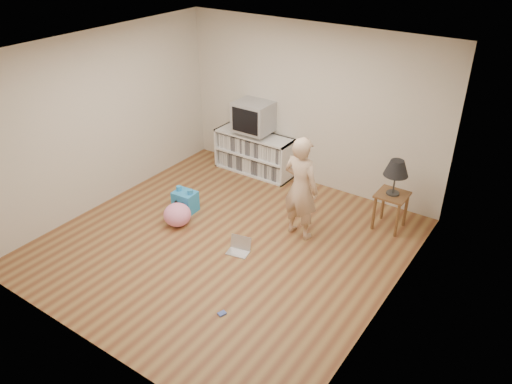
{
  "coord_description": "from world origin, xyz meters",
  "views": [
    {
      "loc": [
        3.53,
        -4.41,
        3.97
      ],
      "look_at": [
        0.24,
        0.4,
        0.7
      ],
      "focal_mm": 35.0,
      "sensor_mm": 36.0,
      "label": 1
    }
  ],
  "objects_px": {
    "crt_tv": "(254,117)",
    "laptop": "(239,248)",
    "plush_pink": "(177,215)",
    "side_table": "(391,202)",
    "media_unit": "(255,153)",
    "dvd_deck": "(254,132)",
    "table_lamp": "(396,169)",
    "person": "(301,188)",
    "plush_blue": "(185,201)"
  },
  "relations": [
    {
      "from": "crt_tv",
      "to": "plush_blue",
      "type": "bearing_deg",
      "value": -93.83
    },
    {
      "from": "dvd_deck",
      "to": "side_table",
      "type": "bearing_deg",
      "value": -8.09
    },
    {
      "from": "dvd_deck",
      "to": "crt_tv",
      "type": "relative_size",
      "value": 0.75
    },
    {
      "from": "side_table",
      "to": "plush_blue",
      "type": "xyz_separation_m",
      "value": [
        -2.71,
        -1.3,
        -0.25
      ]
    },
    {
      "from": "crt_tv",
      "to": "plush_pink",
      "type": "distance_m",
      "value": 2.21
    },
    {
      "from": "media_unit",
      "to": "crt_tv",
      "type": "distance_m",
      "value": 0.67
    },
    {
      "from": "table_lamp",
      "to": "laptop",
      "type": "distance_m",
      "value": 2.38
    },
    {
      "from": "plush_blue",
      "to": "side_table",
      "type": "bearing_deg",
      "value": 22.66
    },
    {
      "from": "side_table",
      "to": "table_lamp",
      "type": "height_order",
      "value": "table_lamp"
    },
    {
      "from": "side_table",
      "to": "table_lamp",
      "type": "relative_size",
      "value": 1.07
    },
    {
      "from": "table_lamp",
      "to": "person",
      "type": "distance_m",
      "value": 1.33
    },
    {
      "from": "table_lamp",
      "to": "plush_pink",
      "type": "bearing_deg",
      "value": -146.72
    },
    {
      "from": "crt_tv",
      "to": "laptop",
      "type": "relative_size",
      "value": 1.82
    },
    {
      "from": "media_unit",
      "to": "laptop",
      "type": "relative_size",
      "value": 4.24
    },
    {
      "from": "media_unit",
      "to": "plush_pink",
      "type": "distance_m",
      "value": 2.06
    },
    {
      "from": "side_table",
      "to": "table_lamp",
      "type": "bearing_deg",
      "value": 0.0
    },
    {
      "from": "person",
      "to": "laptop",
      "type": "relative_size",
      "value": 4.48
    },
    {
      "from": "laptop",
      "to": "plush_blue",
      "type": "bearing_deg",
      "value": 151.49
    },
    {
      "from": "crt_tv",
      "to": "laptop",
      "type": "bearing_deg",
      "value": -60.13
    },
    {
      "from": "crt_tv",
      "to": "dvd_deck",
      "type": "bearing_deg",
      "value": 90.0
    },
    {
      "from": "side_table",
      "to": "plush_blue",
      "type": "distance_m",
      "value": 3.02
    },
    {
      "from": "table_lamp",
      "to": "person",
      "type": "xyz_separation_m",
      "value": [
        -0.97,
        -0.88,
        -0.2
      ]
    },
    {
      "from": "plush_pink",
      "to": "person",
      "type": "bearing_deg",
      "value": 26.7
    },
    {
      "from": "plush_pink",
      "to": "side_table",
      "type": "bearing_deg",
      "value": 33.28
    },
    {
      "from": "media_unit",
      "to": "crt_tv",
      "type": "xyz_separation_m",
      "value": [
        0.0,
        -0.02,
        0.67
      ]
    },
    {
      "from": "media_unit",
      "to": "plush_pink",
      "type": "bearing_deg",
      "value": -88.33
    },
    {
      "from": "person",
      "to": "plush_blue",
      "type": "height_order",
      "value": "person"
    },
    {
      "from": "crt_tv",
      "to": "plush_pink",
      "type": "xyz_separation_m",
      "value": [
        0.06,
        -2.04,
        -0.85
      ]
    },
    {
      "from": "laptop",
      "to": "media_unit",
      "type": "bearing_deg",
      "value": 107.71
    },
    {
      "from": "table_lamp",
      "to": "plush_pink",
      "type": "relative_size",
      "value": 1.3
    },
    {
      "from": "crt_tv",
      "to": "side_table",
      "type": "height_order",
      "value": "crt_tv"
    },
    {
      "from": "media_unit",
      "to": "table_lamp",
      "type": "bearing_deg",
      "value": -8.43
    },
    {
      "from": "table_lamp",
      "to": "plush_pink",
      "type": "xyz_separation_m",
      "value": [
        -2.54,
        -1.67,
        -0.77
      ]
    },
    {
      "from": "side_table",
      "to": "plush_blue",
      "type": "bearing_deg",
      "value": -154.35
    },
    {
      "from": "media_unit",
      "to": "plush_blue",
      "type": "relative_size",
      "value": 3.61
    },
    {
      "from": "dvd_deck",
      "to": "plush_pink",
      "type": "height_order",
      "value": "dvd_deck"
    },
    {
      "from": "crt_tv",
      "to": "plush_pink",
      "type": "height_order",
      "value": "crt_tv"
    },
    {
      "from": "dvd_deck",
      "to": "table_lamp",
      "type": "bearing_deg",
      "value": -8.09
    },
    {
      "from": "person",
      "to": "plush_pink",
      "type": "xyz_separation_m",
      "value": [
        -1.57,
        -0.79,
        -0.57
      ]
    },
    {
      "from": "plush_blue",
      "to": "crt_tv",
      "type": "bearing_deg",
      "value": 83.17
    },
    {
      "from": "crt_tv",
      "to": "plush_pink",
      "type": "relative_size",
      "value": 1.51
    },
    {
      "from": "plush_pink",
      "to": "media_unit",
      "type": "bearing_deg",
      "value": 91.67
    },
    {
      "from": "side_table",
      "to": "laptop",
      "type": "xyz_separation_m",
      "value": [
        -1.42,
        -1.69,
        -0.36
      ]
    },
    {
      "from": "side_table",
      "to": "plush_blue",
      "type": "relative_size",
      "value": 1.42
    },
    {
      "from": "dvd_deck",
      "to": "plush_blue",
      "type": "bearing_deg",
      "value": -93.83
    },
    {
      "from": "crt_tv",
      "to": "table_lamp",
      "type": "xyz_separation_m",
      "value": [
        2.6,
        -0.37,
        -0.08
      ]
    },
    {
      "from": "media_unit",
      "to": "table_lamp",
      "type": "height_order",
      "value": "table_lamp"
    },
    {
      "from": "person",
      "to": "side_table",
      "type": "bearing_deg",
      "value": -131.04
    },
    {
      "from": "table_lamp",
      "to": "person",
      "type": "relative_size",
      "value": 0.35
    },
    {
      "from": "person",
      "to": "laptop",
      "type": "bearing_deg",
      "value": 67.87
    }
  ]
}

